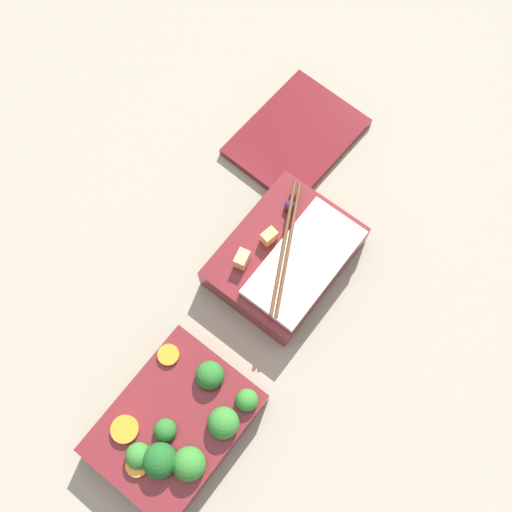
{
  "coord_description": "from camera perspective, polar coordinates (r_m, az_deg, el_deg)",
  "views": [
    {
      "loc": [
        -0.13,
        -0.12,
        0.8
      ],
      "look_at": [
        0.09,
        0.05,
        0.05
      ],
      "focal_mm": 42.0,
      "sensor_mm": 36.0,
      "label": 1
    }
  ],
  "objects": [
    {
      "name": "bento_tray_rice",
      "position": [
        0.83,
        2.94,
        -0.1
      ],
      "size": [
        0.2,
        0.15,
        0.07
      ],
      "color": "maroon",
      "rests_on": "ground_plane"
    },
    {
      "name": "ground_plane",
      "position": [
        0.82,
        -1.15,
        -7.51
      ],
      "size": [
        3.0,
        3.0,
        0.0
      ],
      "primitive_type": "plane",
      "color": "gray"
    },
    {
      "name": "bento_lid",
      "position": [
        0.94,
        3.86,
        11.24
      ],
      "size": [
        0.2,
        0.15,
        0.01
      ],
      "primitive_type": "cube",
      "rotation": [
        0.0,
        0.0,
        -0.04
      ],
      "color": "maroon",
      "rests_on": "ground_plane"
    },
    {
      "name": "bento_tray_vegetable",
      "position": [
        0.78,
        -7.5,
        -15.75
      ],
      "size": [
        0.2,
        0.15,
        0.08
      ],
      "color": "maroon",
      "rests_on": "ground_plane"
    }
  ]
}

